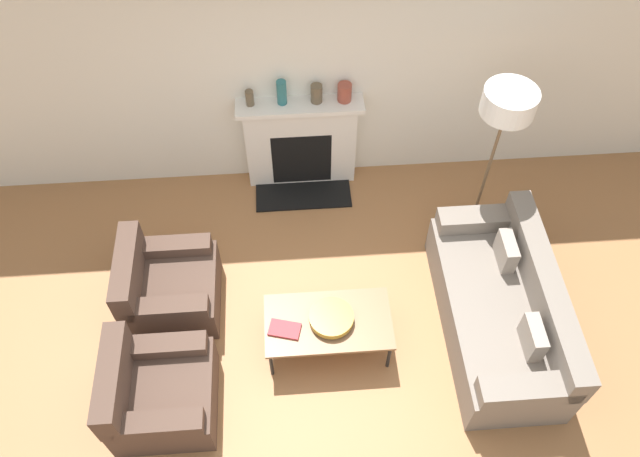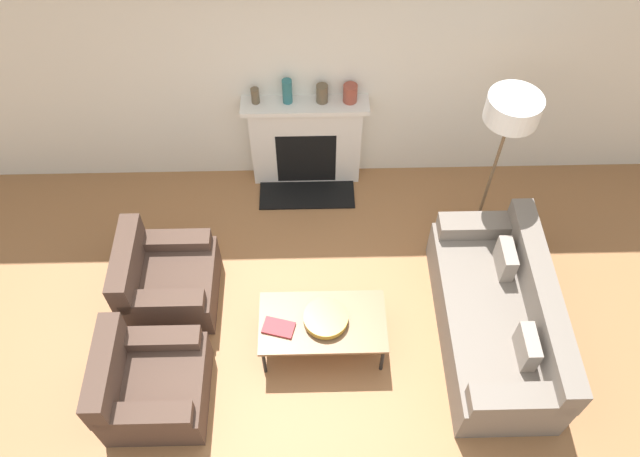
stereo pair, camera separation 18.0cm
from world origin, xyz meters
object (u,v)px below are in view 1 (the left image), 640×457
at_px(bowl, 331,318).
at_px(book, 285,329).
at_px(armchair_far, 167,287).
at_px(coffee_table, 328,323).
at_px(couch, 502,309).
at_px(floor_lamp, 505,116).
at_px(armchair_near, 157,393).
at_px(mantel_vase_right, 345,92).
at_px(mantel_vase_center_left, 282,92).
at_px(mantel_vase_center_right, 317,94).
at_px(mantel_vase_left, 250,98).
at_px(fireplace, 301,144).

xyz_separation_m(bowl, book, (-0.41, -0.06, -0.04)).
bearing_deg(bowl, armchair_far, 160.50).
distance_m(coffee_table, bowl, 0.08).
xyz_separation_m(couch, coffee_table, (-1.57, -0.06, 0.07)).
bearing_deg(floor_lamp, armchair_near, -149.86).
bearing_deg(coffee_table, book, -171.26).
height_order(couch, mantel_vase_right, mantel_vase_right).
xyz_separation_m(armchair_far, mantel_vase_center_left, (1.17, 1.54, 0.94)).
bearing_deg(book, mantel_vase_center_right, 93.84).
relative_size(book, mantel_vase_left, 1.83).
xyz_separation_m(fireplace, book, (-0.26, -2.11, -0.11)).
xyz_separation_m(fireplace, coffee_table, (0.12, -2.05, -0.15)).
height_order(armchair_far, mantel_vase_center_right, mantel_vase_center_right).
bearing_deg(mantel_vase_center_right, coffee_table, -91.24).
bearing_deg(mantel_vase_right, mantel_vase_center_left, 180.00).
bearing_deg(armchair_near, mantel_vase_center_left, -24.47).
relative_size(mantel_vase_center_right, mantel_vase_right, 1.03).
xyz_separation_m(fireplace, mantel_vase_center_left, (-0.17, 0.01, 0.69)).
height_order(couch, book, couch).
bearing_deg(mantel_vase_center_right, armchair_near, -120.39).
xyz_separation_m(armchair_far, mantel_vase_center_right, (1.50, 1.54, 0.91)).
relative_size(fireplace, mantel_vase_right, 6.75).
distance_m(armchair_near, floor_lamp, 3.78).
xyz_separation_m(couch, armchair_near, (-3.03, -0.55, -0.03)).
bearing_deg(fireplace, couch, -49.60).
relative_size(couch, coffee_table, 1.73).
xyz_separation_m(coffee_table, mantel_vase_center_left, (-0.29, 2.07, 0.85)).
bearing_deg(mantel_vase_center_left, couch, -47.12).
bearing_deg(armchair_far, bowl, -109.50).
distance_m(coffee_table, mantel_vase_left, 2.30).
bearing_deg(mantel_vase_right, coffee_table, -98.76).
xyz_separation_m(mantel_vase_center_left, mantel_vase_right, (0.61, 0.00, -0.04)).
relative_size(book, floor_lamp, 0.17).
height_order(coffee_table, book, book).
relative_size(floor_lamp, mantel_vase_center_right, 9.18).
height_order(armchair_near, mantel_vase_center_left, mantel_vase_center_left).
relative_size(fireplace, bowl, 3.26).
bearing_deg(mantel_vase_center_left, armchair_far, -127.21).
relative_size(coffee_table, floor_lamp, 0.63).
distance_m(armchair_near, armchair_far, 1.03).
xyz_separation_m(floor_lamp, mantel_vase_left, (-2.24, 0.77, -0.32)).
bearing_deg(book, bowl, 23.93).
bearing_deg(fireplace, mantel_vase_right, 1.91).
xyz_separation_m(floor_lamp, mantel_vase_right, (-1.32, 0.77, -0.31)).
relative_size(book, mantel_vase_right, 1.60).
distance_m(couch, floor_lamp, 1.72).
bearing_deg(mantel_vase_left, mantel_vase_center_right, 0.00).
distance_m(armchair_near, mantel_vase_center_right, 3.11).
relative_size(armchair_near, floor_lamp, 0.48).
relative_size(bowl, mantel_vase_right, 2.07).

